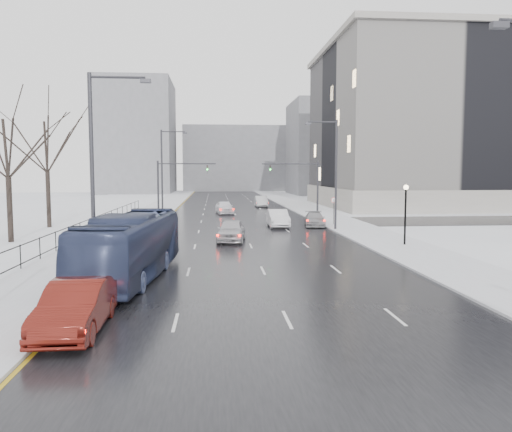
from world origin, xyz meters
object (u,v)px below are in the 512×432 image
object	(u,v)px
mast_signal_right	(308,184)
sedan_left_near	(76,307)
streetlight_r_mid	(334,169)
sedan_right_distant	(261,201)
sedan_center_far	(224,207)
mast_signal_left	(169,184)
sedan_center_near	(231,230)
tree_park_e	(50,228)
bus	(131,246)
sedan_right_far	(315,219)
streetlight_l_near	(97,166)
lamppost_r_mid	(406,206)
tree_park_d	(11,243)
streetlight_l_far	(164,169)
sedan_right_near	(278,218)
no_uturn_sign	(334,203)

from	to	relation	value
mast_signal_right	sedan_left_near	world-z (taller)	mast_signal_right
streetlight_r_mid	sedan_right_distant	xyz separation A→B (m)	(-3.67, 30.74, -4.75)
mast_signal_right	sedan_center_far	bearing A→B (deg)	129.40
mast_signal_left	sedan_center_far	xyz separation A→B (m)	(5.99, 10.55, -3.23)
sedan_center_near	tree_park_e	bearing A→B (deg)	155.34
sedan_center_far	bus	bearing A→B (deg)	-105.04
streetlight_r_mid	sedan_right_far	size ratio (longest dim) A/B	2.12
streetlight_l_near	lamppost_r_mid	bearing A→B (deg)	27.55
sedan_center_near	tree_park_d	bearing A→B (deg)	-174.46
streetlight_l_far	sedan_right_far	xyz separation A→B (m)	(15.37, -8.47, -4.89)
sedan_right_near	mast_signal_right	bearing A→B (deg)	52.24
tree_park_e	sedan_right_near	bearing A→B (deg)	-2.50
sedan_right_near	sedan_right_distant	world-z (taller)	sedan_right_near
bus	sedan_center_near	distance (m)	14.14
sedan_left_near	lamppost_r_mid	bearing A→B (deg)	43.88
tree_park_e	sedan_right_far	xyz separation A→B (m)	(25.40, -0.47, 0.72)
sedan_right_far	no_uturn_sign	bearing A→B (deg)	21.09
lamppost_r_mid	sedan_right_near	world-z (taller)	lamppost_r_mid
tree_park_e	sedan_center_far	bearing A→B (deg)	40.79
tree_park_d	sedan_right_far	distance (m)	26.77
streetlight_r_mid	mast_signal_left	distance (m)	17.50
streetlight_l_far	bus	world-z (taller)	streetlight_l_far
sedan_right_near	mast_signal_left	bearing A→B (deg)	155.43
streetlight_l_near	tree_park_e	bearing A→B (deg)	112.69
tree_park_d	sedan_right_near	xyz separation A→B (m)	(21.30, 9.05, 0.89)
sedan_center_near	streetlight_r_mid	bearing A→B (deg)	41.18
mast_signal_left	sedan_center_near	size ratio (longest dim) A/B	1.31
mast_signal_left	sedan_right_far	bearing A→B (deg)	-17.09
tree_park_e	sedan_center_far	xyz separation A→B (m)	(16.86, 14.55, 0.88)
sedan_center_near	sedan_right_distant	xyz separation A→B (m)	(5.80, 37.17, -0.02)
lamppost_r_mid	mast_signal_right	distance (m)	18.41
lamppost_r_mid	sedan_right_far	xyz separation A→B (m)	(-3.80, 13.53, -2.22)
streetlight_l_far	lamppost_r_mid	bearing A→B (deg)	-48.94
tree_park_d	streetlight_r_mid	xyz separation A→B (m)	(25.97, 6.00, 5.62)
streetlight_r_mid	sedan_right_near	xyz separation A→B (m)	(-4.67, 3.05, -4.73)
streetlight_l_near	no_uturn_sign	size ratio (longest dim) A/B	3.70
streetlight_r_mid	streetlight_l_near	bearing A→B (deg)	-129.24
tree_park_d	mast_signal_left	bearing A→B (deg)	53.20
streetlight_l_near	sedan_right_distant	world-z (taller)	streetlight_l_near
mast_signal_right	sedan_right_near	size ratio (longest dim) A/B	1.26
tree_park_e	streetlight_r_mid	bearing A→B (deg)	-8.63
bus	sedan_right_distant	bearing A→B (deg)	82.98
streetlight_r_mid	sedan_right_near	world-z (taller)	streetlight_r_mid
sedan_right_near	tree_park_d	bearing A→B (deg)	-157.00
streetlight_l_far	sedan_right_near	world-z (taller)	streetlight_l_far
streetlight_r_mid	sedan_center_near	bearing A→B (deg)	-145.84
mast_signal_left	sedan_right_near	size ratio (longest dim) A/B	1.26
streetlight_l_far	sedan_right_far	distance (m)	18.21
mast_signal_right	sedan_right_far	xyz separation A→B (m)	(-0.13, -4.46, -3.38)
mast_signal_right	sedan_center_far	xyz separation A→B (m)	(-8.67, 10.55, -3.23)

